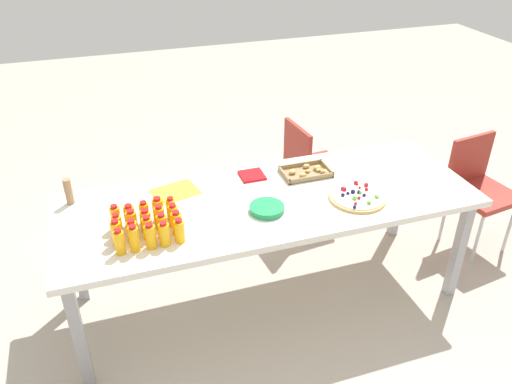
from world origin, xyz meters
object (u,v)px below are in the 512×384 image
at_px(juice_bottle_4, 180,231).
at_px(juice_bottle_17, 144,213).
at_px(party_table, 269,207).
at_px(fruit_pizza, 357,197).
at_px(juice_bottle_1, 134,239).
at_px(juice_bottle_18, 158,210).
at_px(chair_end, 478,184).
at_px(juice_bottle_13, 160,218).
at_px(juice_bottle_8, 162,226).
at_px(cardboard_tube, 69,191).
at_px(juice_bottle_11, 132,222).
at_px(juice_bottle_2, 150,236).
at_px(napkin_stack, 252,175).
at_px(juice_bottle_12, 146,221).
at_px(juice_bottle_19, 171,209).
at_px(juice_bottle_3, 164,234).
at_px(juice_bottle_0, 120,242).
at_px(juice_bottle_16, 130,216).
at_px(juice_bottle_5, 117,233).
at_px(juice_bottle_9, 177,223).
at_px(juice_bottle_14, 173,216).
at_px(paper_folder, 175,192).
at_px(juice_bottle_6, 132,231).
at_px(juice_bottle_7, 148,228).
at_px(snack_tray, 307,172).
at_px(juice_bottle_15, 116,218).
at_px(chair_far_right, 310,164).
at_px(juice_bottle_10, 117,226).
at_px(plate_stack, 267,209).

bearing_deg(juice_bottle_4, juice_bottle_17, 123.52).
relative_size(party_table, fruit_pizza, 7.35).
xyz_separation_m(juice_bottle_1, juice_bottle_18, (0.16, 0.22, -0.00)).
bearing_deg(chair_end, juice_bottle_13, -3.20).
bearing_deg(juice_bottle_8, juice_bottle_17, 114.51).
bearing_deg(cardboard_tube, chair_end, -4.35).
bearing_deg(cardboard_tube, juice_bottle_4, -46.56).
bearing_deg(party_table, juice_bottle_11, -172.93).
bearing_deg(juice_bottle_2, party_table, 19.31).
distance_m(juice_bottle_11, napkin_stack, 0.88).
height_order(juice_bottle_12, juice_bottle_19, juice_bottle_19).
height_order(juice_bottle_1, fruit_pizza, juice_bottle_1).
xyz_separation_m(juice_bottle_3, juice_bottle_17, (-0.07, 0.23, -0.00)).
relative_size(juice_bottle_3, juice_bottle_12, 1.05).
relative_size(juice_bottle_0, juice_bottle_4, 1.04).
height_order(juice_bottle_3, juice_bottle_16, juice_bottle_3).
distance_m(juice_bottle_0, juice_bottle_1, 0.07).
bearing_deg(juice_bottle_0, juice_bottle_5, 94.92).
bearing_deg(juice_bottle_4, juice_bottle_9, 90.24).
distance_m(juice_bottle_8, juice_bottle_9, 0.08).
distance_m(juice_bottle_14, paper_folder, 0.36).
height_order(chair_end, juice_bottle_6, juice_bottle_6).
relative_size(juice_bottle_6, juice_bottle_7, 0.97).
xyz_separation_m(juice_bottle_14, snack_tray, (0.91, 0.31, -0.05)).
bearing_deg(party_table, juice_bottle_19, -176.83).
relative_size(juice_bottle_11, snack_tray, 0.47).
distance_m(juice_bottle_14, snack_tray, 0.96).
bearing_deg(juice_bottle_11, juice_bottle_18, 25.33).
xyz_separation_m(juice_bottle_4, juice_bottle_11, (-0.22, 0.15, 0.00)).
distance_m(juice_bottle_4, juice_bottle_13, 0.17).
xyz_separation_m(juice_bottle_13, juice_bottle_15, (-0.22, 0.07, 0.00)).
height_order(chair_far_right, juice_bottle_8, juice_bottle_8).
height_order(juice_bottle_7, juice_bottle_12, juice_bottle_7).
distance_m(juice_bottle_10, paper_folder, 0.51).
relative_size(juice_bottle_8, juice_bottle_13, 1.02).
relative_size(chair_far_right, paper_folder, 3.19).
height_order(juice_bottle_2, juice_bottle_17, juice_bottle_2).
xyz_separation_m(juice_bottle_18, juice_bottle_19, (0.07, -0.00, -0.01)).
bearing_deg(juice_bottle_7, juice_bottle_14, 24.85).
distance_m(juice_bottle_6, plate_stack, 0.75).
bearing_deg(chair_far_right, juice_bottle_9, -57.48).
bearing_deg(snack_tray, fruit_pizza, -65.88).
height_order(juice_bottle_1, juice_bottle_7, juice_bottle_1).
distance_m(juice_bottle_3, juice_bottle_18, 0.23).
bearing_deg(juice_bottle_2, cardboard_tube, 124.11).
relative_size(chair_end, juice_bottle_10, 6.02).
xyz_separation_m(juice_bottle_14, cardboard_tube, (-0.53, 0.41, 0.01)).
distance_m(chair_end, juice_bottle_11, 2.46).
xyz_separation_m(juice_bottle_3, juice_bottle_16, (-0.15, 0.23, -0.00)).
distance_m(juice_bottle_3, juice_bottle_8, 0.07).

